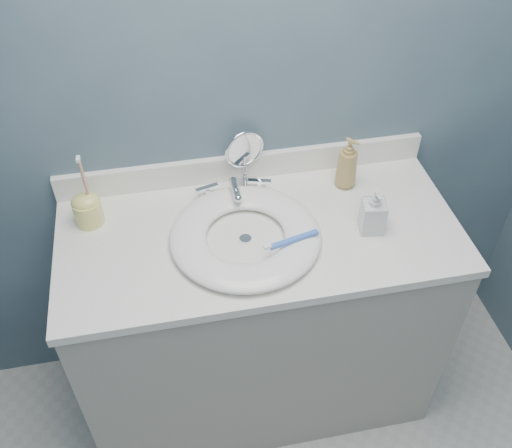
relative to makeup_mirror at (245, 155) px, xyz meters
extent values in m
cube|color=#455768|center=(0.00, 0.04, 0.21)|extent=(2.20, 0.02, 2.40)
cube|color=#A19D93|center=(0.00, -0.24, -0.56)|extent=(1.20, 0.55, 0.85)
cube|color=white|center=(0.00, -0.24, -0.12)|extent=(1.22, 0.57, 0.03)
cube|color=white|center=(0.00, 0.02, -0.06)|extent=(1.22, 0.02, 0.09)
cylinder|color=silver|center=(-0.05, -0.27, -0.11)|extent=(0.04, 0.04, 0.01)
cube|color=silver|center=(-0.05, -0.06, -0.10)|extent=(0.22, 0.05, 0.01)
cylinder|color=silver|center=(-0.05, -0.06, -0.07)|extent=(0.03, 0.03, 0.06)
cylinder|color=silver|center=(-0.05, -0.10, -0.05)|extent=(0.02, 0.09, 0.02)
sphere|color=silver|center=(-0.05, -0.15, -0.05)|extent=(0.03, 0.03, 0.03)
cylinder|color=silver|center=(-0.13, -0.06, -0.09)|extent=(0.02, 0.02, 0.03)
cube|color=silver|center=(-0.13, -0.06, -0.07)|extent=(0.08, 0.03, 0.01)
cylinder|color=silver|center=(0.04, -0.06, -0.09)|extent=(0.02, 0.02, 0.03)
cube|color=silver|center=(0.04, -0.06, -0.07)|extent=(0.08, 0.03, 0.01)
cylinder|color=silver|center=(0.00, 0.00, -0.10)|extent=(0.08, 0.08, 0.01)
cylinder|color=silver|center=(0.00, 0.00, -0.05)|extent=(0.01, 0.01, 0.10)
torus|color=silver|center=(0.00, 0.00, 0.02)|extent=(0.13, 0.05, 0.13)
cylinder|color=white|center=(0.00, 0.00, 0.02)|extent=(0.11, 0.03, 0.11)
imported|color=#A4874A|center=(0.32, -0.08, -0.02)|extent=(0.10, 0.10, 0.18)
imported|color=silver|center=(0.33, -0.30, -0.03)|extent=(0.08, 0.08, 0.15)
cylinder|color=#E1DA70|center=(-0.50, -0.10, -0.07)|extent=(0.09, 0.09, 0.08)
ellipsoid|color=#E1DA70|center=(-0.50, -0.10, -0.03)|extent=(0.09, 0.07, 0.05)
cylinder|color=tan|center=(-0.49, -0.10, 0.05)|extent=(0.01, 0.03, 0.16)
cube|color=white|center=(-0.49, -0.11, 0.13)|extent=(0.01, 0.02, 0.01)
cube|color=#3C6DD6|center=(0.08, -0.34, -0.07)|extent=(0.15, 0.05, 0.01)
cube|color=white|center=(0.00, -0.36, -0.06)|extent=(0.02, 0.02, 0.01)
camera|label=1|loc=(-0.25, -1.45, 1.10)|focal=40.00mm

